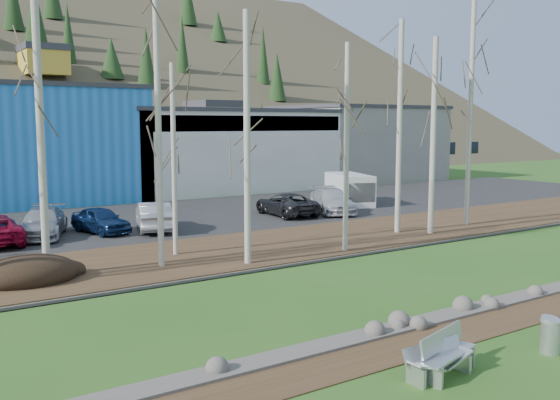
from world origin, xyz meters
TOP-DOWN VIEW (x-y plane):
  - ground at (0.00, 0.00)m, footprint 200.00×200.00m
  - dirt_strip at (0.00, 2.10)m, footprint 80.00×1.80m
  - near_bank_rocks at (0.00, 3.10)m, footprint 80.00×0.80m
  - river at (0.00, 7.20)m, footprint 80.00×8.00m
  - far_bank_rocks at (0.00, 11.30)m, footprint 80.00×0.80m
  - far_bank at (0.00, 14.50)m, footprint 80.00×7.00m
  - parking_lot at (0.00, 25.00)m, footprint 80.00×14.00m
  - building_white at (12.00, 38.98)m, footprint 18.36×12.24m
  - building_grey at (28.00, 39.00)m, footprint 14.28×12.24m
  - bench_intact at (-2.67, 0.32)m, footprint 2.00×1.05m
  - bench_damaged at (-2.98, 0.28)m, footprint 1.73×0.58m
  - litter_bin at (0.44, -0.25)m, footprint 0.57×0.57m
  - dirt_mound at (-8.78, 13.64)m, footprint 3.50×2.47m
  - birch_2 at (-8.00, 14.10)m, footprint 0.27×0.27m
  - birch_3 at (-3.93, 13.30)m, footprint 0.23×0.23m
  - birch_4 at (-0.93, 11.86)m, footprint 0.25×0.25m
  - birch_5 at (-2.58, 14.98)m, footprint 0.20×0.20m
  - birch_6 at (3.84, 11.63)m, footprint 0.22×0.22m
  - birch_7 at (8.94, 13.67)m, footprint 0.26×0.26m
  - birch_8 at (10.14, 12.55)m, footprint 0.27×0.27m
  - birch_9 at (13.79, 13.34)m, footprint 0.25×0.25m
  - car_3 at (-6.21, 22.33)m, footprint 3.55×5.14m
  - car_4 at (-3.52, 21.84)m, footprint 2.34×4.05m
  - car_5 at (-1.01, 21.12)m, footprint 2.82×4.73m
  - car_6 at (7.59, 21.61)m, footprint 2.58×4.95m
  - car_7 at (10.60, 21.06)m, footprint 3.85×5.46m
  - van_white at (14.05, 23.36)m, footprint 3.39×5.06m

SIDE VIEW (x-z plane):
  - ground at x=0.00m, z-range 0.00..0.00m
  - near_bank_rocks at x=0.00m, z-range -0.25..0.25m
  - river at x=0.00m, z-range -0.45..0.45m
  - far_bank_rocks at x=0.00m, z-range -0.23..0.23m
  - dirt_strip at x=0.00m, z-range 0.00..0.03m
  - parking_lot at x=0.00m, z-range 0.00..0.14m
  - far_bank at x=0.00m, z-range 0.00..0.15m
  - bench_damaged at x=-2.98m, z-range 0.00..0.77m
  - litter_bin at x=0.44m, z-range 0.00..0.82m
  - bench_intact at x=-2.67m, z-range 0.00..0.96m
  - dirt_mound at x=-8.78m, z-range 0.15..0.84m
  - car_4 at x=-3.52m, z-range 0.14..1.44m
  - car_6 at x=7.59m, z-range 0.14..1.47m
  - car_3 at x=-6.21m, z-range 0.14..1.52m
  - car_7 at x=10.60m, z-range 0.14..1.61m
  - car_5 at x=-1.01m, z-range 0.14..1.61m
  - van_white at x=14.05m, z-range 0.14..2.19m
  - building_white at x=12.00m, z-range 0.01..6.81m
  - building_grey at x=28.00m, z-range 0.01..7.31m
  - birch_5 at x=-2.58m, z-range 0.15..8.05m
  - birch_6 at x=3.84m, z-range 0.15..8.95m
  - birch_8 at x=10.14m, z-range 0.15..9.76m
  - birch_4 at x=-0.93m, z-range 0.15..9.84m
  - birch_2 at x=-8.00m, z-range 0.15..10.61m
  - birch_7 at x=8.94m, z-range 0.15..10.62m
  - birch_3 at x=-3.93m, z-range 0.15..10.90m
  - birch_9 at x=13.79m, z-range 0.15..12.04m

